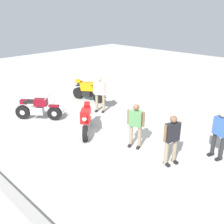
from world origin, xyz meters
TOP-DOWN VIEW (x-y plane):
  - ground_plane at (0.00, 0.00)m, footprint 40.00×40.00m
  - curb_edge at (0.00, 4.60)m, footprint 14.00×0.30m
  - motorcycle_red_sportbike at (1.23, 0.80)m, footprint 1.52×1.51m
  - motorcycle_orange_sportbike at (4.14, -1.81)m, footprint 1.95×0.72m
  - motorcycle_maroon_cruiser at (3.79, 1.40)m, footprint 1.71×1.40m
  - person_in_black_shirt at (-2.30, 0.34)m, footprint 0.42×0.63m
  - person_in_blue_shirt at (-3.21, -1.03)m, footprint 0.65×0.42m
  - person_in_white_shirt at (2.51, -1.16)m, footprint 0.63×0.48m
  - person_in_green_shirt at (-0.82, 0.28)m, footprint 0.62×0.43m

SIDE VIEW (x-z plane):
  - ground_plane at x=0.00m, z-range 0.00..0.00m
  - curb_edge at x=0.00m, z-range 0.00..0.15m
  - motorcycle_maroon_cruiser at x=3.79m, z-range -0.02..1.06m
  - motorcycle_red_sportbike at x=1.23m, z-range 0.02..1.17m
  - motorcycle_orange_sportbike at x=4.14m, z-range 0.02..1.17m
  - person_in_green_shirt at x=-0.82m, z-range 0.10..1.72m
  - person_in_black_shirt at x=-2.30m, z-range 0.11..1.75m
  - person_in_blue_shirt at x=-3.21m, z-range 0.12..1.79m
  - person_in_white_shirt at x=2.51m, z-range 0.13..1.87m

